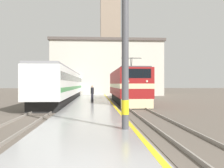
{
  "coord_description": "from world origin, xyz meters",
  "views": [
    {
      "loc": [
        0.38,
        -5.85,
        2.17
      ],
      "look_at": [
        2.2,
        22.67,
        2.16
      ],
      "focal_mm": 42.0,
      "sensor_mm": 36.0,
      "label": 1
    }
  ],
  "objects": [
    {
      "name": "catenary_mast",
      "position": [
        1.68,
        4.89,
        4.05
      ],
      "size": [
        2.61,
        0.31,
        7.6
      ],
      "color": "#4C4C51",
      "rests_on": "platform"
    },
    {
      "name": "passenger_train",
      "position": [
        -3.57,
        33.28,
        2.06
      ],
      "size": [
        2.92,
        40.89,
        3.81
      ],
      "color": "black",
      "rests_on": "ground"
    },
    {
      "name": "rail_track_near",
      "position": [
        3.92,
        25.0,
        0.03
      ],
      "size": [
        2.84,
        140.0,
        0.16
      ],
      "color": "#60564C",
      "rests_on": "ground"
    },
    {
      "name": "clock_tower",
      "position": [
        3.93,
        56.84,
        16.91
      ],
      "size": [
        5.75,
        5.75,
        31.88
      ],
      "color": "gray",
      "rests_on": "ground"
    },
    {
      "name": "station_building",
      "position": [
        2.57,
        45.66,
        5.29
      ],
      "size": [
        21.26,
        9.8,
        10.53
      ],
      "color": "beige",
      "rests_on": "ground"
    },
    {
      "name": "ground_plane",
      "position": [
        0.0,
        30.0,
        0.0
      ],
      "size": [
        200.0,
        200.0,
        0.0
      ],
      "primitive_type": "plane",
      "color": "#60564C"
    },
    {
      "name": "platform",
      "position": [
        0.0,
        25.0,
        0.16
      ],
      "size": [
        4.25,
        140.0,
        0.31
      ],
      "color": "#999999",
      "rests_on": "ground"
    },
    {
      "name": "person_on_platform",
      "position": [
        0.05,
        21.77,
        1.21
      ],
      "size": [
        0.34,
        0.34,
        1.7
      ],
      "color": "#23232D",
      "rests_on": "platform"
    },
    {
      "name": "rail_track_far",
      "position": [
        -3.57,
        25.0,
        0.03
      ],
      "size": [
        2.84,
        140.0,
        0.16
      ],
      "color": "#60564C",
      "rests_on": "ground"
    },
    {
      "name": "locomotive_train",
      "position": [
        3.92,
        23.64,
        1.93
      ],
      "size": [
        2.92,
        15.54,
        4.75
      ],
      "color": "black",
      "rests_on": "ground"
    }
  ]
}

